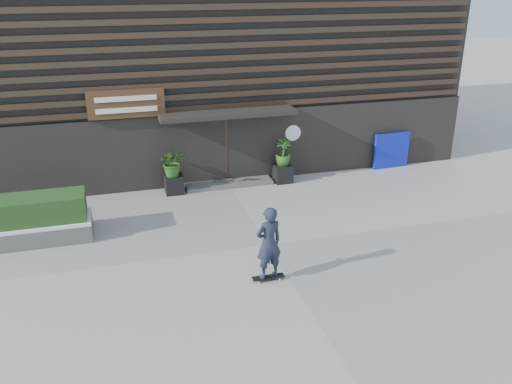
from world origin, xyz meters
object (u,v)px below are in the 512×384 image
object	(u,v)px
planter_pot_right	(283,173)
skateboarder	(269,243)
raised_bed	(26,233)
planter_pot_left	(174,184)
blue_tarp	(391,151)

from	to	relation	value
planter_pot_right	skateboarder	xyz separation A→B (m)	(-2.40, -6.12, 0.69)
raised_bed	planter_pot_left	bearing A→B (deg)	28.66
planter_pot_right	raised_bed	xyz separation A→B (m)	(-8.18, -2.39, -0.05)
raised_bed	blue_tarp	world-z (taller)	blue_tarp
planter_pot_right	raised_bed	world-z (taller)	planter_pot_right
planter_pot_left	blue_tarp	xyz separation A→B (m)	(8.15, 0.30, 0.36)
planter_pot_right	blue_tarp	bearing A→B (deg)	3.94
planter_pot_left	raised_bed	xyz separation A→B (m)	(-4.38, -2.39, -0.05)
planter_pot_right	skateboarder	distance (m)	6.61
planter_pot_left	planter_pot_right	world-z (taller)	same
blue_tarp	skateboarder	world-z (taller)	skateboarder
planter_pot_right	blue_tarp	size ratio (longest dim) A/B	0.42
planter_pot_right	skateboarder	world-z (taller)	skateboarder
planter_pot_right	skateboarder	size ratio (longest dim) A/B	0.32
planter_pot_right	blue_tarp	distance (m)	4.38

